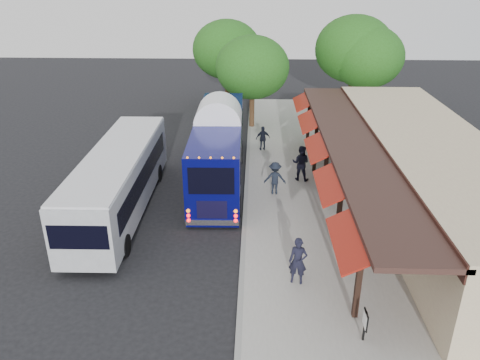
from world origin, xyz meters
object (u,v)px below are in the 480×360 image
(ped_b, at_px, (301,163))
(ped_d, at_px, (275,178))
(ped_a, at_px, (298,261))
(ped_c, at_px, (263,138))
(coach_bus, at_px, (219,145))
(sign_board, at_px, (365,321))
(city_bus, at_px, (119,178))

(ped_b, xyz_separation_m, ped_d, (-1.43, -1.76, -0.12))
(ped_a, bearing_deg, ped_c, 105.86)
(coach_bus, distance_m, ped_a, 10.10)
(coach_bus, distance_m, ped_b, 4.46)
(coach_bus, relative_size, sign_board, 10.69)
(ped_a, distance_m, ped_c, 13.64)
(ped_b, distance_m, sign_board, 11.99)
(ped_a, relative_size, sign_board, 1.68)
(coach_bus, distance_m, city_bus, 5.82)
(ped_a, bearing_deg, coach_bus, 121.66)
(sign_board, bearing_deg, coach_bus, 112.15)
(ped_c, distance_m, ped_d, 6.27)
(city_bus, bearing_deg, coach_bus, 40.62)
(city_bus, height_order, ped_d, city_bus)
(ped_a, xyz_separation_m, ped_b, (0.86, 9.11, 0.07))
(ped_c, xyz_separation_m, sign_board, (2.89, -16.44, -0.04))
(sign_board, bearing_deg, ped_b, 93.26)
(ped_a, relative_size, ped_c, 1.17)
(coach_bus, xyz_separation_m, ped_b, (4.37, -0.33, -0.83))
(ped_c, bearing_deg, ped_d, 83.11)
(ped_a, xyz_separation_m, sign_board, (1.80, -2.85, -0.17))
(sign_board, bearing_deg, city_bus, 137.64)
(ped_b, bearing_deg, ped_a, 99.84)
(ped_b, bearing_deg, ped_d, 66.13)
(ped_a, bearing_deg, sign_board, -46.48)
(coach_bus, height_order, ped_d, coach_bus)
(ped_d, height_order, sign_board, ped_d)
(city_bus, bearing_deg, ped_a, -36.05)
(coach_bus, bearing_deg, ped_a, -70.60)
(ped_b, height_order, sign_board, ped_b)
(city_bus, xyz_separation_m, ped_b, (8.74, 3.50, -0.54))
(ped_b, height_order, ped_c, ped_b)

